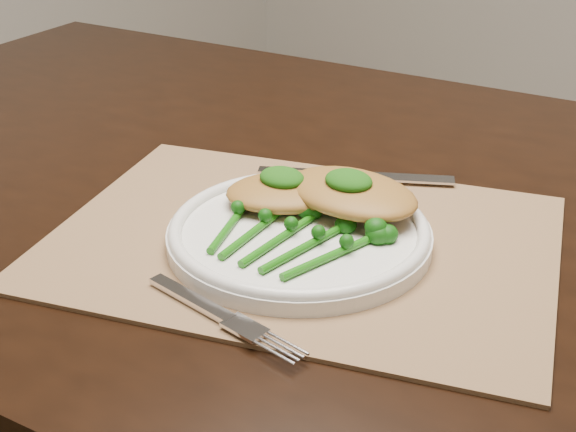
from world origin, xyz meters
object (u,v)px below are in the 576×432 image
Objects in this scene: broccolini_bundle at (280,238)px; placemat at (302,241)px; dinner_plate at (299,233)px; chicken_fillet_left at (290,192)px.

placemat is at bearing 91.21° from broccolini_bundle.
placemat is 2.94× the size of broccolini_bundle.
dinner_plate is 0.06m from chicken_fillet_left.
chicken_fillet_left is (-0.04, 0.04, 0.02)m from dinner_plate.
placemat is 1.89× the size of dinner_plate.
placemat is 0.05m from broccolini_bundle.
dinner_plate is at bearing -91.44° from placemat.
broccolini_bundle is (0.00, -0.04, 0.02)m from placemat.
broccolini_bundle is (0.05, -0.07, -0.01)m from chicken_fillet_left.
chicken_fillet_left reaches higher than dinner_plate.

